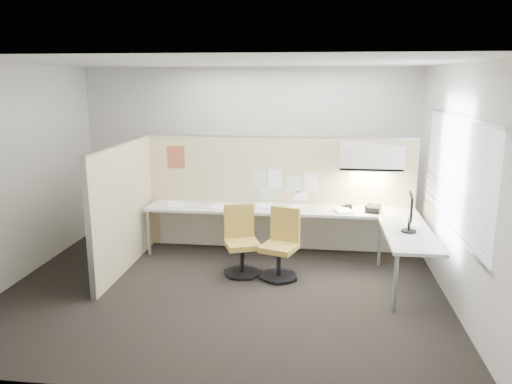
# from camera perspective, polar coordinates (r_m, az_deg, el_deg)

# --- Properties ---
(floor) EXTENTS (5.50, 4.50, 0.01)m
(floor) POSITION_cam_1_polar(r_m,az_deg,el_deg) (6.55, -3.53, -10.78)
(floor) COLOR black
(floor) RESTS_ON ground
(ceiling) EXTENTS (5.50, 4.50, 0.01)m
(ceiling) POSITION_cam_1_polar(r_m,az_deg,el_deg) (6.00, -3.91, 14.62)
(ceiling) COLOR white
(ceiling) RESTS_ON wall_back
(wall_back) EXTENTS (5.50, 0.02, 2.80)m
(wall_back) POSITION_cam_1_polar(r_m,az_deg,el_deg) (8.31, -0.84, 4.45)
(wall_back) COLOR beige
(wall_back) RESTS_ON ground
(wall_front) EXTENTS (5.50, 0.02, 2.80)m
(wall_front) POSITION_cam_1_polar(r_m,az_deg,el_deg) (4.00, -9.69, -5.09)
(wall_front) COLOR beige
(wall_front) RESTS_ON ground
(wall_left) EXTENTS (0.02, 4.50, 2.80)m
(wall_left) POSITION_cam_1_polar(r_m,az_deg,el_deg) (7.16, -25.91, 1.76)
(wall_left) COLOR beige
(wall_left) RESTS_ON ground
(wall_right) EXTENTS (0.02, 4.50, 2.80)m
(wall_right) POSITION_cam_1_polar(r_m,az_deg,el_deg) (6.23, 21.98, 0.64)
(wall_right) COLOR beige
(wall_right) RESTS_ON ground
(window_pane) EXTENTS (0.01, 2.80, 1.30)m
(window_pane) POSITION_cam_1_polar(r_m,az_deg,el_deg) (6.20, 21.88, 2.00)
(window_pane) COLOR #A7B4C2
(window_pane) RESTS_ON wall_right
(partition_back) EXTENTS (4.10, 0.06, 1.75)m
(partition_back) POSITION_cam_1_polar(r_m,az_deg,el_deg) (7.71, 2.56, -0.20)
(partition_back) COLOR beige
(partition_back) RESTS_ON floor
(partition_left) EXTENTS (0.06, 2.20, 1.75)m
(partition_left) POSITION_cam_1_polar(r_m,az_deg,el_deg) (7.13, -14.83, -1.73)
(partition_left) COLOR beige
(partition_left) RESTS_ON floor
(desk) EXTENTS (4.00, 2.07, 0.73)m
(desk) POSITION_cam_1_polar(r_m,az_deg,el_deg) (7.31, 5.23, -3.20)
(desk) COLOR beige
(desk) RESTS_ON floor
(overhead_bin) EXTENTS (0.90, 0.36, 0.38)m
(overhead_bin) POSITION_cam_1_polar(r_m,az_deg,el_deg) (7.41, 12.98, 3.94)
(overhead_bin) COLOR beige
(overhead_bin) RESTS_ON partition_back
(task_light_strip) EXTENTS (0.60, 0.06, 0.02)m
(task_light_strip) POSITION_cam_1_polar(r_m,az_deg,el_deg) (7.44, 12.90, 2.34)
(task_light_strip) COLOR #FFEABF
(task_light_strip) RESTS_ON overhead_bin
(pinned_papers) EXTENTS (1.01, 0.00, 0.47)m
(pinned_papers) POSITION_cam_1_polar(r_m,az_deg,el_deg) (7.64, 3.15, 0.88)
(pinned_papers) COLOR #8CBF8C
(pinned_papers) RESTS_ON partition_back
(poster) EXTENTS (0.28, 0.00, 0.35)m
(poster) POSITION_cam_1_polar(r_m,az_deg,el_deg) (7.86, -9.15, 3.94)
(poster) COLOR #E64E1D
(poster) RESTS_ON partition_back
(chair_left) EXTENTS (0.56, 0.57, 0.93)m
(chair_left) POSITION_cam_1_polar(r_m,az_deg,el_deg) (6.83, -1.71, -5.81)
(chair_left) COLOR black
(chair_left) RESTS_ON floor
(chair_right) EXTENTS (0.55, 0.56, 0.92)m
(chair_right) POSITION_cam_1_polar(r_m,az_deg,el_deg) (6.70, 2.87, -6.20)
(chair_right) COLOR black
(chair_right) RESTS_ON floor
(monitor) EXTENTS (0.19, 0.46, 0.48)m
(monitor) POSITION_cam_1_polar(r_m,az_deg,el_deg) (6.51, 17.20, -2.06)
(monitor) COLOR black
(monitor) RESTS_ON desk
(phone) EXTENTS (0.26, 0.24, 0.12)m
(phone) POSITION_cam_1_polar(r_m,az_deg,el_deg) (7.38, 13.19, -1.89)
(phone) COLOR black
(phone) RESTS_ON desk
(stapler) EXTENTS (0.14, 0.06, 0.05)m
(stapler) POSITION_cam_1_polar(r_m,az_deg,el_deg) (7.49, 10.34, -1.74)
(stapler) COLOR black
(stapler) RESTS_ON desk
(tape_dispenser) EXTENTS (0.11, 0.07, 0.06)m
(tape_dispenser) POSITION_cam_1_polar(r_m,az_deg,el_deg) (7.52, 10.53, -1.65)
(tape_dispenser) COLOR black
(tape_dispenser) RESTS_ON desk
(coat_hook) EXTENTS (0.18, 0.41, 1.26)m
(coat_hook) POSITION_cam_1_polar(r_m,az_deg,el_deg) (6.41, -18.09, 1.53)
(coat_hook) COLOR silver
(coat_hook) RESTS_ON partition_left
(paper_stack_0) EXTENTS (0.27, 0.33, 0.03)m
(paper_stack_0) POSITION_cam_1_polar(r_m,az_deg,el_deg) (7.69, -9.16, -1.40)
(paper_stack_0) COLOR white
(paper_stack_0) RESTS_ON desk
(paper_stack_1) EXTENTS (0.30, 0.35, 0.02)m
(paper_stack_1) POSITION_cam_1_polar(r_m,az_deg,el_deg) (7.52, -4.24, -1.63)
(paper_stack_1) COLOR white
(paper_stack_1) RESTS_ON desk
(paper_stack_2) EXTENTS (0.26, 0.32, 0.05)m
(paper_stack_2) POSITION_cam_1_polar(r_m,az_deg,el_deg) (7.43, 0.94, -1.66)
(paper_stack_2) COLOR white
(paper_stack_2) RESTS_ON desk
(paper_stack_3) EXTENTS (0.24, 0.31, 0.01)m
(paper_stack_3) POSITION_cam_1_polar(r_m,az_deg,el_deg) (7.46, 4.49, -1.77)
(paper_stack_3) COLOR white
(paper_stack_3) RESTS_ON desk
(paper_stack_4) EXTENTS (0.31, 0.35, 0.03)m
(paper_stack_4) POSITION_cam_1_polar(r_m,az_deg,el_deg) (7.34, 9.94, -2.12)
(paper_stack_4) COLOR white
(paper_stack_4) RESTS_ON desk
(paper_stack_5) EXTENTS (0.27, 0.33, 0.02)m
(paper_stack_5) POSITION_cam_1_polar(r_m,az_deg,el_deg) (6.94, 17.26, -3.43)
(paper_stack_5) COLOR white
(paper_stack_5) RESTS_ON desk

